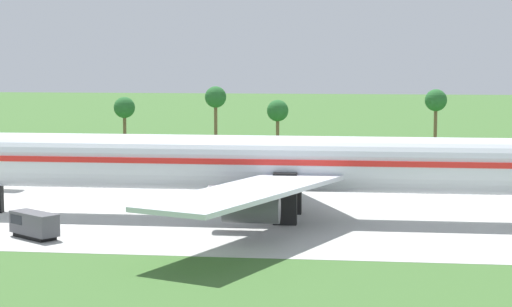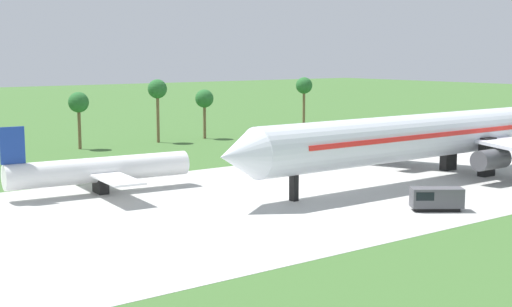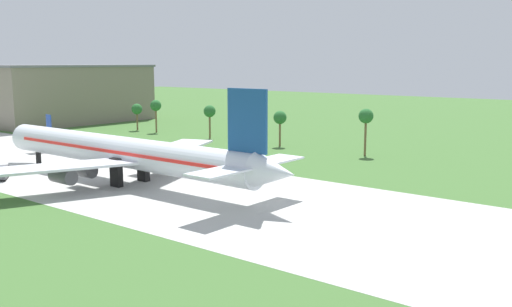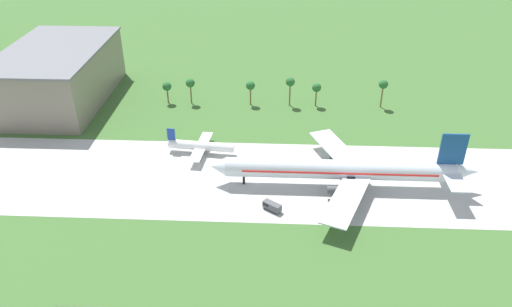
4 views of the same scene
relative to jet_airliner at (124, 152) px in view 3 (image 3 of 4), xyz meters
name	(u,v)px [view 3 (image 3 of 4)]	position (x,y,z in m)	size (l,w,h in m)	color
ground_plane	(58,165)	(-27.21, 3.00, -5.86)	(600.00, 600.00, 0.00)	#3D662D
taxiway_strip	(58,165)	(-27.21, 3.00, -5.85)	(320.00, 44.00, 0.02)	#B2B2AD
jet_airliner	(124,152)	(0.00, 0.00, 0.00)	(79.33, 54.29, 18.71)	silver
regional_aircraft	(67,139)	(-45.61, 17.52, -3.04)	(22.56, 20.30, 8.54)	white
baggage_tug	(2,173)	(-21.25, -12.97, -4.52)	(5.59, 4.82, 2.47)	black
terminal_building	(63,94)	(-108.58, 57.76, 5.03)	(36.72, 61.20, 21.75)	slate
palm_tree_row	(225,112)	(-24.97, 56.91, 2.59)	(88.98, 3.60, 11.91)	brown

